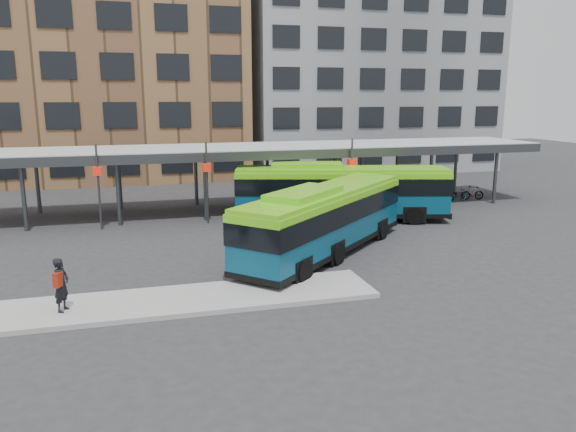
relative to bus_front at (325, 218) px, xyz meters
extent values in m
plane|color=#28282B|center=(-1.45, -1.63, -1.76)|extent=(120.00, 120.00, 0.00)
cube|color=gray|center=(-6.95, -4.63, -1.67)|extent=(14.00, 3.00, 0.18)
cube|color=#999B9E|center=(-1.45, 11.37, 2.24)|extent=(40.00, 6.00, 0.35)
cube|color=#383A3D|center=(-1.45, 8.37, 2.09)|extent=(40.00, 0.15, 0.55)
cylinder|color=#383A3D|center=(-14.45, 8.87, 0.14)|extent=(0.24, 0.24, 3.80)
cylinder|color=#383A3D|center=(-14.45, 13.87, 0.14)|extent=(0.24, 0.24, 3.80)
cylinder|color=#383A3D|center=(-9.45, 8.87, 0.14)|extent=(0.24, 0.24, 3.80)
cylinder|color=#383A3D|center=(-9.45, 13.87, 0.14)|extent=(0.24, 0.24, 3.80)
cylinder|color=#383A3D|center=(-4.45, 8.87, 0.14)|extent=(0.24, 0.24, 3.80)
cylinder|color=#383A3D|center=(-4.45, 13.87, 0.14)|extent=(0.24, 0.24, 3.80)
cylinder|color=#383A3D|center=(0.55, 8.87, 0.14)|extent=(0.24, 0.24, 3.80)
cylinder|color=#383A3D|center=(0.55, 13.87, 0.14)|extent=(0.24, 0.24, 3.80)
cylinder|color=#383A3D|center=(5.55, 8.87, 0.14)|extent=(0.24, 0.24, 3.80)
cylinder|color=#383A3D|center=(5.55, 13.87, 0.14)|extent=(0.24, 0.24, 3.80)
cylinder|color=#383A3D|center=(10.55, 8.87, 0.14)|extent=(0.24, 0.24, 3.80)
cylinder|color=#383A3D|center=(10.55, 13.87, 0.14)|extent=(0.24, 0.24, 3.80)
cylinder|color=#383A3D|center=(15.55, 8.87, 0.14)|extent=(0.24, 0.24, 3.80)
cylinder|color=#383A3D|center=(15.55, 13.87, 0.14)|extent=(0.24, 0.24, 3.80)
cylinder|color=#383A3D|center=(-10.45, 8.07, 0.64)|extent=(0.12, 0.12, 4.80)
cube|color=red|center=(-10.45, 8.07, 1.54)|extent=(0.45, 0.45, 0.45)
cylinder|color=#383A3D|center=(-4.45, 8.07, 0.64)|extent=(0.12, 0.12, 4.80)
cube|color=red|center=(-4.45, 8.07, 1.54)|extent=(0.45, 0.45, 0.45)
cylinder|color=#383A3D|center=(4.55, 8.07, 0.64)|extent=(0.12, 0.12, 4.80)
cube|color=red|center=(4.55, 8.07, 1.54)|extent=(0.45, 0.45, 0.45)
cube|color=brown|center=(-11.45, 30.37, 9.24)|extent=(26.00, 14.00, 22.00)
cube|color=slate|center=(14.55, 30.37, 8.24)|extent=(24.00, 14.00, 20.00)
cube|color=navy|center=(0.04, 0.03, -0.13)|extent=(10.63, 10.21, 2.54)
cube|color=black|center=(0.04, 0.03, 0.38)|extent=(10.71, 10.29, 0.97)
cube|color=#62C013|center=(0.04, 0.03, 1.24)|extent=(10.56, 10.14, 0.20)
cube|color=#62C013|center=(-1.45, -1.36, 1.44)|extent=(4.22, 4.12, 0.36)
cube|color=black|center=(0.04, 0.03, -1.28)|extent=(10.72, 10.30, 0.24)
cylinder|color=black|center=(3.85, 1.92, -1.25)|extent=(0.95, 0.92, 1.02)
cylinder|color=black|center=(2.15, 3.73, -1.25)|extent=(0.95, 0.92, 1.02)
cylinder|color=black|center=(0.00, -1.71, -1.25)|extent=(0.95, 0.92, 1.02)
cylinder|color=black|center=(-1.70, 0.10, -1.25)|extent=(0.95, 0.92, 1.02)
cylinder|color=black|center=(-2.23, -3.80, -1.25)|extent=(0.95, 0.92, 1.02)
cylinder|color=black|center=(-3.93, -1.99, -1.25)|extent=(0.95, 0.92, 1.02)
cube|color=navy|center=(3.41, 6.80, -0.09)|extent=(12.77, 5.82, 2.61)
cube|color=black|center=(3.41, 6.80, 0.43)|extent=(12.83, 5.90, 0.99)
cube|color=#62C013|center=(3.41, 6.80, 1.32)|extent=(12.74, 5.72, 0.21)
cube|color=#62C013|center=(1.40, 7.35, 1.53)|extent=(4.52, 2.91, 0.37)
cube|color=black|center=(3.41, 6.80, -1.27)|extent=(12.84, 5.90, 0.25)
cylinder|color=black|center=(7.10, 4.47, -1.24)|extent=(1.09, 0.58, 1.04)
cylinder|color=black|center=(7.77, 6.92, -1.24)|extent=(1.09, 0.58, 1.04)
cylinder|color=black|center=(1.87, 5.90, -1.24)|extent=(1.09, 0.58, 1.04)
cylinder|color=black|center=(2.54, 8.35, -1.24)|extent=(1.09, 0.58, 1.04)
cylinder|color=black|center=(-1.15, 6.72, -1.24)|extent=(1.09, 0.58, 1.04)
cylinder|color=black|center=(-0.48, 9.18, -1.24)|extent=(1.09, 0.58, 1.04)
imported|color=black|center=(-11.13, -4.78, -0.64)|extent=(0.68, 0.80, 1.87)
cube|color=maroon|center=(-11.20, -4.95, -0.39)|extent=(0.32, 0.40, 0.50)
imported|color=slate|center=(9.53, 10.27, -1.28)|extent=(1.95, 1.08, 0.97)
imported|color=slate|center=(10.39, 9.98, -1.25)|extent=(1.71, 0.55, 1.01)
imported|color=slate|center=(10.89, 10.11, -1.28)|extent=(1.92, 0.91, 0.97)
imported|color=slate|center=(11.75, 10.47, -1.25)|extent=(1.78, 0.92, 1.03)
imported|color=slate|center=(12.57, 10.68, -1.28)|extent=(1.86, 0.70, 0.97)
imported|color=slate|center=(12.83, 10.50, -1.26)|extent=(1.65, 0.47, 0.99)
imported|color=slate|center=(13.55, 10.15, -1.31)|extent=(1.84, 1.14, 0.91)
imported|color=slate|center=(14.95, 10.49, -1.27)|extent=(1.68, 0.71, 0.98)
camera|label=1|loc=(-8.58, -24.28, 5.68)|focal=35.00mm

